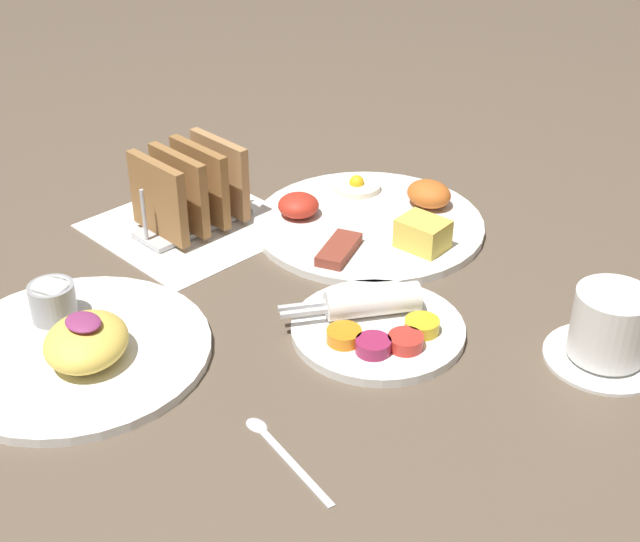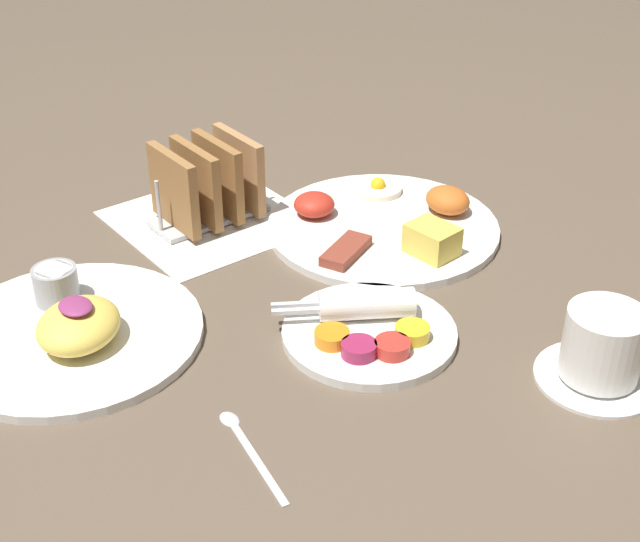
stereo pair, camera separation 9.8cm
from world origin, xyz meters
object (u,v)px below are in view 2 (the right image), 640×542
plate_breakfast (386,223)px  toast_rack (207,184)px  coffee_cup (602,350)px  plate_foreground (72,327)px  plate_condiments (369,328)px

plate_breakfast → toast_rack: bearing=-135.2°
coffee_cup → plate_breakfast: bearing=173.8°
toast_rack → coffee_cup: bearing=13.4°
plate_breakfast → coffee_cup: bearing=-6.2°
toast_rack → coffee_cup: size_ratio=1.23×
plate_foreground → coffee_cup: bearing=44.7°
plate_condiments → plate_foreground: size_ratio=0.67×
plate_foreground → coffee_cup: (0.38, 0.37, 0.02)m
plate_foreground → toast_rack: size_ratio=1.83×
plate_breakfast → toast_rack: toast_rack is taller
plate_breakfast → coffee_cup: (0.35, -0.04, 0.03)m
plate_foreground → coffee_cup: coffee_cup is taller
toast_rack → plate_foreground: bearing=-61.6°
coffee_cup → toast_rack: bearing=-166.6°
coffee_cup → plate_foreground: bearing=-135.3°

